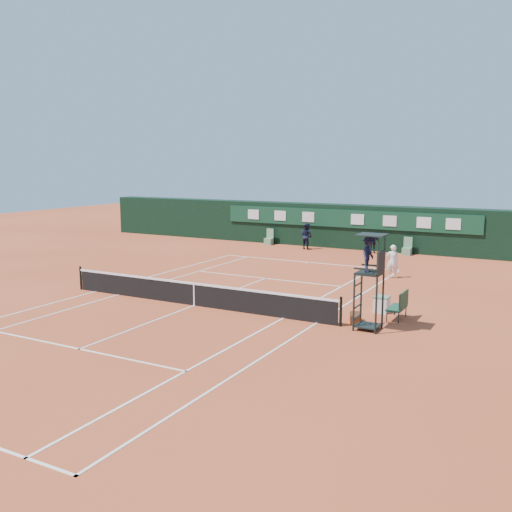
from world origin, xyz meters
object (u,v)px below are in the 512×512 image
at_px(player_bench, 400,304).
at_px(player, 392,261).
at_px(tennis_net, 194,294).
at_px(umpire_chair, 369,261).
at_px(cooler, 382,304).

height_order(player_bench, player, player).
bearing_deg(tennis_net, umpire_chair, 0.65).
relative_size(tennis_net, cooler, 20.00).
height_order(umpire_chair, player, umpire_chair).
xyz_separation_m(player_bench, cooler, (-0.91, 0.77, -0.27)).
height_order(player_bench, cooler, player_bench).
distance_m(tennis_net, player_bench, 8.27).
xyz_separation_m(player_bench, player, (-2.39, 7.76, 0.27)).
relative_size(tennis_net, umpire_chair, 3.77).
relative_size(cooler, player, 0.37).
bearing_deg(umpire_chair, cooler, 95.25).
distance_m(umpire_chair, cooler, 3.37).
height_order(cooler, player, player).
height_order(tennis_net, cooler, tennis_net).
xyz_separation_m(tennis_net, umpire_chair, (7.38, 0.08, 1.95)).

